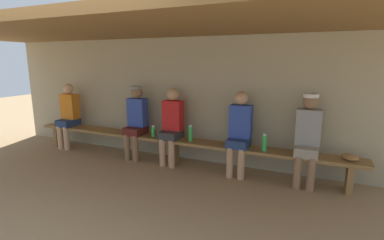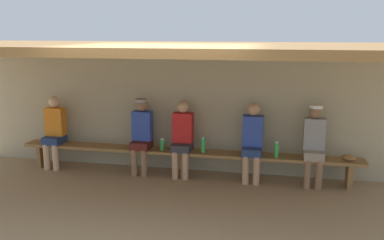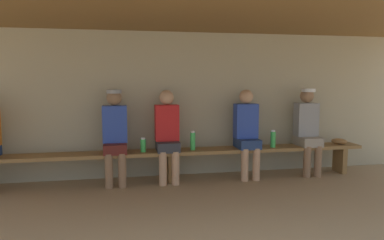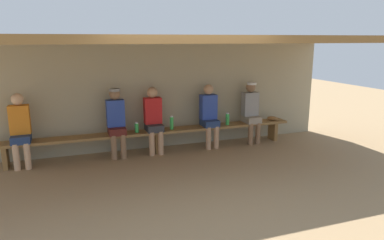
# 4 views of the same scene
# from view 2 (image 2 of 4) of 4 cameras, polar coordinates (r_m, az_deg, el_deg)

# --- Properties ---
(ground_plane) EXTENTS (24.00, 24.00, 0.00)m
(ground_plane) POSITION_cam_2_polar(r_m,az_deg,el_deg) (5.98, -4.36, -12.65)
(ground_plane) COLOR #9E7F59
(back_wall) EXTENTS (8.00, 0.20, 2.20)m
(back_wall) POSITION_cam_2_polar(r_m,az_deg,el_deg) (7.50, -0.34, 1.40)
(back_wall) COLOR tan
(back_wall) RESTS_ON ground
(dugout_roof) EXTENTS (8.00, 2.80, 0.12)m
(dugout_roof) POSITION_cam_2_polar(r_m,az_deg,el_deg) (6.10, -2.90, 9.85)
(dugout_roof) COLOR brown
(dugout_roof) RESTS_ON back_wall
(bench) EXTENTS (6.00, 0.36, 0.46)m
(bench) POSITION_cam_2_polar(r_m,az_deg,el_deg) (7.25, -1.07, -4.80)
(bench) COLOR olive
(bench) RESTS_ON ground
(player_in_blue) EXTENTS (0.34, 0.42, 1.34)m
(player_in_blue) POSITION_cam_2_polar(r_m,az_deg,el_deg) (7.16, -1.34, -2.16)
(player_in_blue) COLOR #333338
(player_in_blue) RESTS_ON ground
(player_middle) EXTENTS (0.34, 0.42, 1.34)m
(player_middle) POSITION_cam_2_polar(r_m,az_deg,el_deg) (7.36, -6.98, -1.73)
(player_middle) COLOR #591E19
(player_middle) RESTS_ON ground
(player_in_red) EXTENTS (0.34, 0.42, 1.34)m
(player_in_red) POSITION_cam_2_polar(r_m,az_deg,el_deg) (7.00, 8.34, -2.63)
(player_in_red) COLOR navy
(player_in_red) RESTS_ON ground
(player_shirtless_tan) EXTENTS (0.34, 0.42, 1.34)m
(player_shirtless_tan) POSITION_cam_2_polar(r_m,az_deg,el_deg) (7.02, 16.49, -2.84)
(player_shirtless_tan) COLOR gray
(player_shirtless_tan) RESTS_ON ground
(player_rightmost) EXTENTS (0.34, 0.42, 1.34)m
(player_rightmost) POSITION_cam_2_polar(r_m,az_deg,el_deg) (8.05, -18.47, -1.19)
(player_rightmost) COLOR navy
(player_rightmost) RESTS_ON ground
(water_bottle_green) EXTENTS (0.08, 0.08, 0.28)m
(water_bottle_green) POSITION_cam_2_polar(r_m,az_deg,el_deg) (7.11, 1.54, -3.41)
(water_bottle_green) COLOR green
(water_bottle_green) RESTS_ON bench
(water_bottle_orange) EXTENTS (0.08, 0.08, 0.21)m
(water_bottle_orange) POSITION_cam_2_polar(r_m,az_deg,el_deg) (7.26, -4.12, -3.40)
(water_bottle_orange) COLOR green
(water_bottle_orange) RESTS_ON bench
(water_bottle_clear) EXTENTS (0.08, 0.08, 0.26)m
(water_bottle_clear) POSITION_cam_2_polar(r_m,az_deg,el_deg) (6.99, 11.58, -4.02)
(water_bottle_clear) COLOR green
(water_bottle_clear) RESTS_ON bench
(baseball_glove_tan) EXTENTS (0.29, 0.29, 0.09)m
(baseball_glove_tan) POSITION_cam_2_polar(r_m,az_deg,el_deg) (7.16, 20.83, -4.87)
(baseball_glove_tan) COLOR olive
(baseball_glove_tan) RESTS_ON bench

